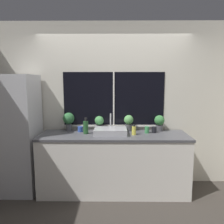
{
  "coord_description": "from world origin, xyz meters",
  "views": [
    {
      "loc": [
        0.01,
        -2.97,
        1.75
      ],
      "look_at": [
        -0.02,
        0.32,
        1.28
      ],
      "focal_mm": 35.0,
      "sensor_mm": 36.0,
      "label": 1
    }
  ],
  "objects": [
    {
      "name": "refrigerator",
      "position": [
        -1.54,
        0.33,
        0.92
      ],
      "size": [
        0.69,
        0.63,
        1.84
      ],
      "color": "#B7B7BC",
      "rests_on": "ground_plane"
    },
    {
      "name": "wall_back",
      "position": [
        0.0,
        0.7,
        1.35
      ],
      "size": [
        8.0,
        0.09,
        2.7
      ],
      "color": "beige",
      "rests_on": "ground_plane"
    },
    {
      "name": "ground_plane",
      "position": [
        0.0,
        0.0,
        0.0
      ],
      "size": [
        14.0,
        14.0,
        0.0
      ],
      "primitive_type": "plane",
      "color": "#38332D"
    },
    {
      "name": "mug_black",
      "position": [
        0.65,
        0.44,
        0.98
      ],
      "size": [
        0.08,
        0.08,
        0.09
      ],
      "color": "black",
      "rests_on": "counter"
    },
    {
      "name": "mug_green",
      "position": [
        0.53,
        0.41,
        0.98
      ],
      "size": [
        0.07,
        0.07,
        0.1
      ],
      "color": "#38844C",
      "rests_on": "counter"
    },
    {
      "name": "mug_blue",
      "position": [
        -0.54,
        0.49,
        0.97
      ],
      "size": [
        0.08,
        0.08,
        0.08
      ],
      "color": "#3351AD",
      "rests_on": "counter"
    },
    {
      "name": "counter",
      "position": [
        0.0,
        0.32,
        0.47
      ],
      "size": [
        2.3,
        0.66,
        0.93
      ],
      "color": "white",
      "rests_on": "ground_plane"
    },
    {
      "name": "potted_plant_center_right",
      "position": [
        0.25,
        0.56,
        1.08
      ],
      "size": [
        0.15,
        0.15,
        0.26
      ],
      "color": "#4C4C51",
      "rests_on": "counter"
    },
    {
      "name": "potted_plant_center_left",
      "position": [
        -0.24,
        0.56,
        1.07
      ],
      "size": [
        0.15,
        0.15,
        0.25
      ],
      "color": "#4C4C51",
      "rests_on": "counter"
    },
    {
      "name": "sink",
      "position": [
        -0.05,
        0.34,
        0.98
      ],
      "size": [
        0.5,
        0.4,
        0.3
      ],
      "color": "#ADADB2",
      "rests_on": "counter"
    },
    {
      "name": "soap_bottle",
      "position": [
        0.31,
        0.3,
        1.0
      ],
      "size": [
        0.06,
        0.06,
        0.16
      ],
      "color": "#DBD14C",
      "rests_on": "counter"
    },
    {
      "name": "potted_plant_far_right",
      "position": [
        0.75,
        0.56,
        1.08
      ],
      "size": [
        0.16,
        0.16,
        0.26
      ],
      "color": "#4C4C51",
      "rests_on": "counter"
    },
    {
      "name": "potted_plant_far_left",
      "position": [
        -0.74,
        0.56,
        1.12
      ],
      "size": [
        0.19,
        0.19,
        0.3
      ],
      "color": "#4C4C51",
      "rests_on": "counter"
    },
    {
      "name": "wall_left",
      "position": [
        -2.16,
        1.5,
        1.35
      ],
      "size": [
        0.06,
        7.0,
        2.7
      ],
      "color": "beige",
      "rests_on": "ground_plane"
    },
    {
      "name": "bottle_tall",
      "position": [
        -0.43,
        0.36,
        1.04
      ],
      "size": [
        0.08,
        0.08,
        0.25
      ],
      "color": "#235128",
      "rests_on": "counter"
    },
    {
      "name": "wall_right",
      "position": [
        2.16,
        1.5,
        1.35
      ],
      "size": [
        0.06,
        7.0,
        2.7
      ],
      "color": "beige",
      "rests_on": "ground_plane"
    }
  ]
}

